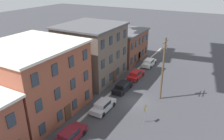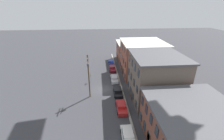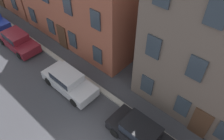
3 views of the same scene
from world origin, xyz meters
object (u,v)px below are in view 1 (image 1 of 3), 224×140
at_px(caution_sign, 145,111).
at_px(car_silver, 103,105).
at_px(car_red, 136,74).
at_px(utility_pole, 163,66).
at_px(car_white, 149,62).
at_px(car_black, 123,86).
at_px(car_maroon, 70,135).

bearing_deg(caution_sign, car_silver, 91.16).
height_order(car_red, caution_sign, caution_sign).
relative_size(car_red, utility_pole, 0.46).
height_order(car_white, utility_pole, utility_pole).
height_order(car_silver, utility_pole, utility_pole).
bearing_deg(car_red, caution_sign, -152.08).
bearing_deg(car_red, car_black, -179.87).
bearing_deg(caution_sign, car_maroon, 139.38).
bearing_deg(caution_sign, car_white, 18.25).
height_order(car_maroon, car_red, same).
bearing_deg(car_white, caution_sign, -161.75).
height_order(car_white, caution_sign, caution_sign).
relative_size(car_maroon, car_red, 1.00).
xyz_separation_m(caution_sign, utility_pole, (6.84, 0.05, 3.68)).
height_order(car_red, utility_pole, utility_pole).
xyz_separation_m(car_silver, car_white, (19.09, 0.12, 0.00)).
bearing_deg(utility_pole, car_silver, 138.87).
height_order(car_maroon, utility_pole, utility_pole).
distance_m(car_silver, car_white, 19.09).
relative_size(car_silver, car_red, 1.00).
bearing_deg(car_red, car_white, -0.44).
bearing_deg(car_black, car_white, -0.19).
bearing_deg(car_black, car_red, 0.13).
xyz_separation_m(car_maroon, car_black, (13.66, 0.04, 0.00)).
bearing_deg(car_maroon, car_red, 0.16).
height_order(car_maroon, car_white, same).
relative_size(car_maroon, car_black, 1.00).
bearing_deg(car_white, car_maroon, 180.00).
bearing_deg(utility_pole, caution_sign, -179.57).
bearing_deg(car_silver, car_white, 0.35).
height_order(car_black, utility_pole, utility_pole).
xyz_separation_m(car_red, utility_pole, (-5.05, -6.26, 4.67)).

